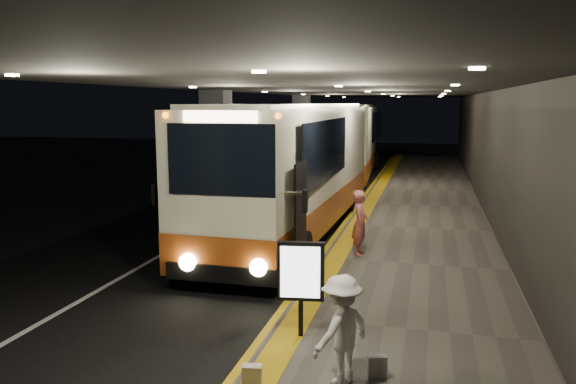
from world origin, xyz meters
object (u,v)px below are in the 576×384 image
Objects in this scene: coach_main at (294,174)px; passenger_waiting_white at (342,329)px; bag_polka at (377,367)px; bag_plain at (252,377)px; coach_second at (349,144)px; stanchion_post at (300,281)px; passenger_boarding at (360,223)px; info_sign at (301,273)px.

passenger_waiting_white is at bearing -71.00° from coach_main.
bag_polka is (0.48, 0.21, -0.60)m from passenger_waiting_white.
bag_plain is at bearing -78.28° from coach_main.
stanchion_post is (1.98, -20.22, -1.15)m from coach_second.
coach_main reaches higher than passenger_boarding.
coach_second is at bearing 87.71° from info_sign.
coach_main is 37.51× the size of bag_polka.
bag_polka is 3.00m from stanchion_post.
passenger_boarding is 6.75m from passenger_waiting_white.
coach_second is 7.55× the size of info_sign.
coach_main is 9.68m from bag_polka.
stanchion_post is (-1.68, 2.46, 0.36)m from bag_polka.
passenger_boarding is at bearing -44.76° from coach_main.
bag_polka is (1.05, -6.51, -0.67)m from passenger_boarding.
bag_polka is 1.01× the size of bag_plain.
bag_plain is at bearing -33.15° from passenger_waiting_white.
passenger_boarding is at bearing 78.22° from info_sign.
coach_main reaches higher than coach_second.
passenger_waiting_white is (3.18, -22.89, -0.91)m from coach_second.
coach_main is 11.91× the size of stanchion_post.
coach_main is at bearing -128.39° from passenger_waiting_white.
stanchion_post reaches higher than bag_plain.
stanchion_post is (1.70, -6.48, -1.18)m from coach_main.
stanchion_post is (-1.20, 2.67, -0.25)m from passenger_waiting_white.
coach_main is 7.69× the size of info_sign.
info_sign is 1.55× the size of stanchion_post.
bag_plain is 3.18m from stanchion_post.
passenger_waiting_white is (0.57, -6.72, -0.07)m from passenger_boarding.
passenger_boarding reaches higher than stanchion_post.
passenger_waiting_white is 2.94m from stanchion_post.
coach_main is 8.09× the size of passenger_waiting_white.
coach_main is at bearing 110.72° from bag_polka.
passenger_waiting_white is 1.66m from info_sign.
passenger_waiting_white reaches higher than bag_plain.
stanchion_post is at bearing -73.86° from coach_main.
passenger_boarding is 5.04× the size of bag_polka.
info_sign is at bearing -87.37° from coach_second.
passenger_waiting_white is 1.39m from bag_plain.
coach_main reaches higher than passenger_waiting_white.
passenger_boarding is 5.10× the size of bag_plain.
info_sign is at bearing -112.66° from passenger_waiting_white.
bag_polka is (3.38, -8.94, -1.54)m from coach_main.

